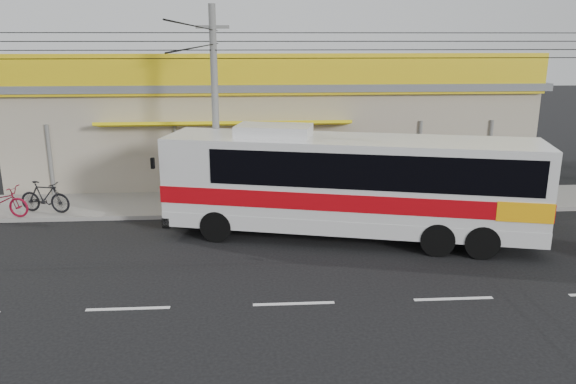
# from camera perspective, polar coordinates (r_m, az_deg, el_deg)

# --- Properties ---
(ground) EXTENTS (120.00, 120.00, 0.00)m
(ground) POSITION_cam_1_polar(r_m,az_deg,el_deg) (16.27, -0.09, -7.34)
(ground) COLOR black
(ground) RESTS_ON ground
(sidewalk) EXTENTS (30.00, 3.20, 0.15)m
(sidewalk) POSITION_cam_1_polar(r_m,az_deg,el_deg) (21.90, -1.11, -1.09)
(sidewalk) COLOR gray
(sidewalk) RESTS_ON ground
(lane_markings) EXTENTS (50.00, 0.12, 0.01)m
(lane_markings) POSITION_cam_1_polar(r_m,az_deg,el_deg) (14.01, 0.59, -11.29)
(lane_markings) COLOR silver
(lane_markings) RESTS_ON ground
(storefront_building) EXTENTS (22.60, 9.20, 5.70)m
(storefront_building) POSITION_cam_1_polar(r_m,az_deg,el_deg) (26.83, -1.72, 6.84)
(storefront_building) COLOR #A69D86
(storefront_building) RESTS_ON ground
(coach_bus) EXTENTS (12.01, 5.28, 3.62)m
(coach_bus) POSITION_cam_1_polar(r_m,az_deg,el_deg) (17.89, 6.86, 1.21)
(coach_bus) COLOR silver
(coach_bus) RESTS_ON ground
(motorbike_red) EXTENTS (2.21, 1.13, 1.11)m
(motorbike_red) POSITION_cam_1_polar(r_m,az_deg,el_deg) (22.31, -27.21, -0.84)
(motorbike_red) COLOR maroon
(motorbike_red) RESTS_ON sidewalk
(motorbike_dark) EXTENTS (2.00, 1.00, 1.16)m
(motorbike_dark) POSITION_cam_1_polar(r_m,az_deg,el_deg) (22.13, -23.47, -0.46)
(motorbike_dark) COLOR black
(motorbike_dark) RESTS_ON sidewalk
(utility_pole) EXTENTS (34.00, 14.00, 7.37)m
(utility_pole) POSITION_cam_1_polar(r_m,az_deg,el_deg) (19.39, -7.62, 14.65)
(utility_pole) COLOR #5D5D5B
(utility_pole) RESTS_ON ground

